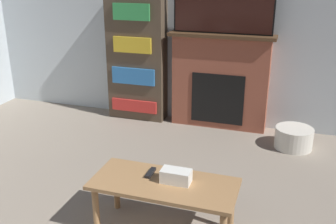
# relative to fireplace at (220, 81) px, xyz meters

# --- Properties ---
(wall_back) EXTENTS (6.90, 0.06, 2.70)m
(wall_back) POSITION_rel_fireplace_xyz_m (-0.26, 0.14, 0.76)
(wall_back) COLOR silver
(wall_back) RESTS_ON ground_plane
(fireplace) EXTENTS (1.28, 0.28, 1.18)m
(fireplace) POSITION_rel_fireplace_xyz_m (0.00, 0.00, 0.00)
(fireplace) COLOR brown
(fireplace) RESTS_ON ground_plane
(tv) EXTENTS (1.18, 0.03, 0.65)m
(tv) POSITION_rel_fireplace_xyz_m (0.00, -0.02, 0.91)
(tv) COLOR black
(tv) RESTS_ON fireplace
(coffee_table) EXTENTS (1.08, 0.48, 0.43)m
(coffee_table) POSITION_rel_fireplace_xyz_m (0.03, -2.25, -0.22)
(coffee_table) COLOR #A87A4C
(coffee_table) RESTS_ON ground_plane
(tissue_box) EXTENTS (0.22, 0.12, 0.10)m
(tissue_box) POSITION_rel_fireplace_xyz_m (0.11, -2.22, -0.11)
(tissue_box) COLOR white
(tissue_box) RESTS_ON coffee_table
(remote_control) EXTENTS (0.04, 0.15, 0.02)m
(remote_control) POSITION_rel_fireplace_xyz_m (-0.11, -2.17, -0.15)
(remote_control) COLOR black
(remote_control) RESTS_ON coffee_table
(bookshelf) EXTENTS (0.75, 0.29, 1.61)m
(bookshelf) POSITION_rel_fireplace_xyz_m (-1.09, -0.02, 0.21)
(bookshelf) COLOR #4C3D2D
(bookshelf) RESTS_ON ground_plane
(storage_basket) EXTENTS (0.42, 0.42, 0.24)m
(storage_basket) POSITION_rel_fireplace_xyz_m (0.94, -0.39, -0.47)
(storage_basket) COLOR silver
(storage_basket) RESTS_ON ground_plane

